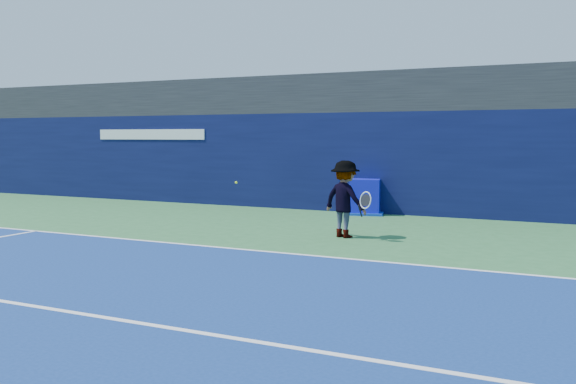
% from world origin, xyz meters
% --- Properties ---
extents(ground, '(80.00, 80.00, 0.00)m').
position_xyz_m(ground, '(0.00, 0.00, 0.00)').
color(ground, '#2F6A38').
rests_on(ground, ground).
extents(baseline, '(24.00, 0.10, 0.01)m').
position_xyz_m(baseline, '(0.00, 3.00, 0.01)').
color(baseline, white).
rests_on(baseline, ground).
extents(service_line, '(24.00, 0.10, 0.01)m').
position_xyz_m(service_line, '(0.00, -2.00, 0.01)').
color(service_line, white).
rests_on(service_line, ground).
extents(stadium_band, '(36.00, 3.00, 1.20)m').
position_xyz_m(stadium_band, '(0.00, 11.50, 3.60)').
color(stadium_band, black).
rests_on(stadium_band, back_wall_assembly).
extents(back_wall_assembly, '(36.00, 1.03, 3.00)m').
position_xyz_m(back_wall_assembly, '(-0.00, 10.50, 1.50)').
color(back_wall_assembly, '#090E36').
rests_on(back_wall_assembly, ground).
extents(equipment_cart, '(1.31, 1.31, 1.04)m').
position_xyz_m(equipment_cart, '(0.99, 9.80, 0.47)').
color(equipment_cart, '#0C0DB3').
rests_on(equipment_cart, ground).
extents(tennis_player, '(1.39, 0.98, 1.74)m').
position_xyz_m(tennis_player, '(2.02, 5.43, 0.87)').
color(tennis_player, white).
rests_on(tennis_player, ground).
extents(tennis_ball, '(0.06, 0.06, 0.06)m').
position_xyz_m(tennis_ball, '(-1.25, 6.14, 1.10)').
color(tennis_ball, '#C7F11A').
rests_on(tennis_ball, ground).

